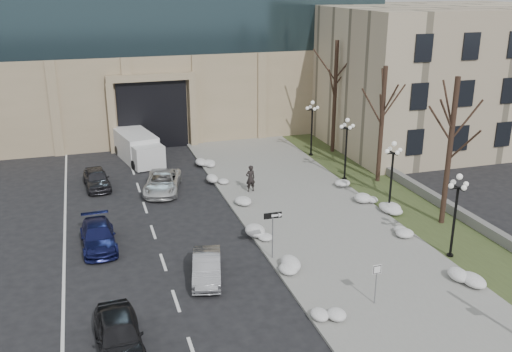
{
  "coord_description": "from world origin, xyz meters",
  "views": [
    {
      "loc": [
        -9.78,
        -17.19,
        14.11
      ],
      "look_at": [
        -0.67,
        12.23,
        3.5
      ],
      "focal_mm": 40.0,
      "sensor_mm": 36.0,
      "label": 1
    }
  ],
  "objects_px": {
    "keep_sign": "(376,276)",
    "pedestrian": "(250,178)",
    "lamppost_d": "(312,121)",
    "car_c": "(98,236)",
    "car_e": "(97,179)",
    "car_d": "(163,182)",
    "lamppost_a": "(456,204)",
    "car_b": "(207,267)",
    "lamppost_b": "(392,167)",
    "box_truck": "(138,147)",
    "lamppost_c": "(346,141)",
    "car_a": "(119,335)",
    "one_way_sign": "(276,221)"
  },
  "relations": [
    {
      "from": "keep_sign",
      "to": "pedestrian",
      "type": "bearing_deg",
      "value": 93.03
    },
    {
      "from": "pedestrian",
      "to": "lamppost_d",
      "type": "xyz_separation_m",
      "value": [
        7.41,
        6.91,
        2.0
      ]
    },
    {
      "from": "car_c",
      "to": "car_e",
      "type": "bearing_deg",
      "value": 86.21
    },
    {
      "from": "car_d",
      "to": "lamppost_a",
      "type": "xyz_separation_m",
      "value": [
        13.23,
        -14.64,
        2.38
      ]
    },
    {
      "from": "car_d",
      "to": "lamppost_a",
      "type": "relative_size",
      "value": 1.05
    },
    {
      "from": "car_e",
      "to": "lamppost_a",
      "type": "relative_size",
      "value": 0.86
    },
    {
      "from": "car_b",
      "to": "lamppost_a",
      "type": "xyz_separation_m",
      "value": [
        12.96,
        -1.6,
        2.43
      ]
    },
    {
      "from": "pedestrian",
      "to": "lamppost_b",
      "type": "distance_m",
      "value": 9.8
    },
    {
      "from": "keep_sign",
      "to": "lamppost_d",
      "type": "height_order",
      "value": "lamppost_d"
    },
    {
      "from": "car_e",
      "to": "box_truck",
      "type": "xyz_separation_m",
      "value": [
        3.55,
        5.95,
        0.37
      ]
    },
    {
      "from": "lamppost_d",
      "to": "car_b",
      "type": "bearing_deg",
      "value": -125.91
    },
    {
      "from": "keep_sign",
      "to": "lamppost_c",
      "type": "height_order",
      "value": "lamppost_c"
    },
    {
      "from": "car_a",
      "to": "car_c",
      "type": "bearing_deg",
      "value": 89.61
    },
    {
      "from": "lamppost_c",
      "to": "keep_sign",
      "type": "bearing_deg",
      "value": -111.03
    },
    {
      "from": "one_way_sign",
      "to": "lamppost_d",
      "type": "distance_m",
      "value": 19.23
    },
    {
      "from": "lamppost_a",
      "to": "pedestrian",
      "type": "bearing_deg",
      "value": 120.47
    },
    {
      "from": "lamppost_a",
      "to": "lamppost_d",
      "type": "bearing_deg",
      "value": 90.0
    },
    {
      "from": "car_a",
      "to": "lamppost_b",
      "type": "xyz_separation_m",
      "value": [
        17.57,
        9.61,
        2.31
      ]
    },
    {
      "from": "one_way_sign",
      "to": "lamppost_b",
      "type": "distance_m",
      "value": 9.89
    },
    {
      "from": "car_d",
      "to": "keep_sign",
      "type": "height_order",
      "value": "keep_sign"
    },
    {
      "from": "one_way_sign",
      "to": "lamppost_c",
      "type": "bearing_deg",
      "value": 49.7
    },
    {
      "from": "box_truck",
      "to": "lamppost_b",
      "type": "xyz_separation_m",
      "value": [
        14.06,
        -16.26,
        2.01
      ]
    },
    {
      "from": "lamppost_a",
      "to": "car_b",
      "type": "bearing_deg",
      "value": 172.98
    },
    {
      "from": "box_truck",
      "to": "lamppost_b",
      "type": "height_order",
      "value": "lamppost_b"
    },
    {
      "from": "car_a",
      "to": "lamppost_d",
      "type": "height_order",
      "value": "lamppost_d"
    },
    {
      "from": "pedestrian",
      "to": "car_b",
      "type": "bearing_deg",
      "value": 55.32
    },
    {
      "from": "one_way_sign",
      "to": "car_b",
      "type": "bearing_deg",
      "value": -165.9
    },
    {
      "from": "keep_sign",
      "to": "lamppost_c",
      "type": "xyz_separation_m",
      "value": [
        6.18,
        16.08,
        1.55
      ]
    },
    {
      "from": "lamppost_a",
      "to": "lamppost_c",
      "type": "bearing_deg",
      "value": 90.0
    },
    {
      "from": "keep_sign",
      "to": "lamppost_c",
      "type": "bearing_deg",
      "value": 67.52
    },
    {
      "from": "pedestrian",
      "to": "lamppost_c",
      "type": "relative_size",
      "value": 0.4
    },
    {
      "from": "car_b",
      "to": "car_c",
      "type": "height_order",
      "value": "car_c"
    },
    {
      "from": "lamppost_b",
      "to": "box_truck",
      "type": "bearing_deg",
      "value": 130.84
    },
    {
      "from": "car_c",
      "to": "keep_sign",
      "type": "bearing_deg",
      "value": -42.13
    },
    {
      "from": "box_truck",
      "to": "car_a",
      "type": "bearing_deg",
      "value": -109.03
    },
    {
      "from": "lamppost_c",
      "to": "lamppost_d",
      "type": "relative_size",
      "value": 1.0
    },
    {
      "from": "box_truck",
      "to": "lamppost_a",
      "type": "relative_size",
      "value": 1.52
    },
    {
      "from": "car_e",
      "to": "lamppost_a",
      "type": "xyz_separation_m",
      "value": [
        17.61,
        -16.81,
        2.38
      ]
    },
    {
      "from": "car_e",
      "to": "lamppost_d",
      "type": "distance_m",
      "value": 17.97
    },
    {
      "from": "box_truck",
      "to": "keep_sign",
      "type": "distance_m",
      "value": 27.02
    },
    {
      "from": "car_b",
      "to": "lamppost_c",
      "type": "xyz_separation_m",
      "value": [
        12.96,
        11.4,
        2.43
      ]
    },
    {
      "from": "car_e",
      "to": "one_way_sign",
      "type": "xyz_separation_m",
      "value": [
        8.57,
        -14.27,
        1.55
      ]
    },
    {
      "from": "car_e",
      "to": "lamppost_c",
      "type": "height_order",
      "value": "lamppost_c"
    },
    {
      "from": "car_c",
      "to": "keep_sign",
      "type": "relative_size",
      "value": 2.19
    },
    {
      "from": "keep_sign",
      "to": "lamppost_b",
      "type": "xyz_separation_m",
      "value": [
        6.18,
        9.58,
        1.55
      ]
    },
    {
      "from": "car_d",
      "to": "lamppost_a",
      "type": "distance_m",
      "value": 19.88
    },
    {
      "from": "car_a",
      "to": "car_d",
      "type": "height_order",
      "value": "car_a"
    },
    {
      "from": "keep_sign",
      "to": "car_e",
      "type": "bearing_deg",
      "value": 118.43
    },
    {
      "from": "pedestrian",
      "to": "lamppost_a",
      "type": "height_order",
      "value": "lamppost_a"
    },
    {
      "from": "lamppost_b",
      "to": "lamppost_d",
      "type": "relative_size",
      "value": 1.0
    }
  ]
}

